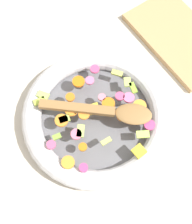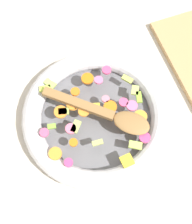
# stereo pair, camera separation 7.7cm
# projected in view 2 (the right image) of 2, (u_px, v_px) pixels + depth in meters

# --- Properties ---
(ground_plane) EXTENTS (4.00, 4.00, 0.00)m
(ground_plane) POSITION_uv_depth(u_px,v_px,m) (96.00, 119.00, 0.82)
(ground_plane) COLOR beige
(skillet) EXTENTS (0.38, 0.38, 0.05)m
(skillet) POSITION_uv_depth(u_px,v_px,m) (96.00, 116.00, 0.80)
(skillet) COLOR slate
(skillet) RESTS_ON ground_plane
(chopped_vegetables) EXTENTS (0.29, 0.28, 0.01)m
(chopped_vegetables) POSITION_uv_depth(u_px,v_px,m) (96.00, 113.00, 0.77)
(chopped_vegetables) COLOR orange
(chopped_vegetables) RESTS_ON skillet
(wooden_spoon) EXTENTS (0.21, 0.23, 0.01)m
(wooden_spoon) POSITION_uv_depth(u_px,v_px,m) (107.00, 114.00, 0.76)
(wooden_spoon) COLOR olive
(wooden_spoon) RESTS_ON chopped_vegetables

